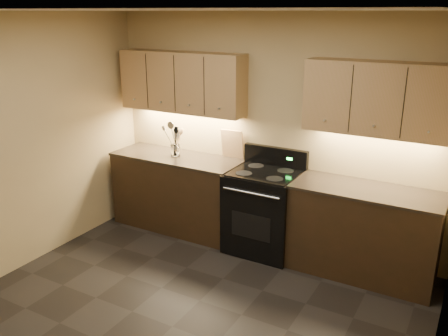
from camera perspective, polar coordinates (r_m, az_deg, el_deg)
The scene contains 18 objects.
floor at distance 4.34m, azimuth -6.23°, elevation -18.45°, with size 4.00×4.00×0.00m, color black.
ceiling at distance 3.48m, azimuth -7.76°, elevation 18.29°, with size 4.00×4.00×0.00m, color silver.
wall_back at distance 5.38m, azimuth 5.72°, elevation 4.35°, with size 4.00×0.04×2.60m, color tan.
wall_left at distance 5.11m, azimuth -25.36°, elevation 1.89°, with size 0.04×4.00×2.60m, color tan.
wall_right at distance 3.08m, azimuth 25.18°, elevation -8.40°, with size 0.04×4.00×2.60m, color tan.
counter_left at distance 5.90m, azimuth -5.55°, elevation -2.88°, with size 1.62×0.62×0.93m.
counter_right at distance 5.05m, azimuth 16.41°, elevation -7.38°, with size 1.46×0.62×0.93m.
stove at distance 5.34m, azimuth 4.84°, elevation -5.06°, with size 0.76×0.68×1.14m.
upper_cab_left at distance 5.68m, azimuth -5.10°, elevation 10.25°, with size 1.60×0.30×0.70m, color #A47652.
upper_cab_right at distance 4.79m, azimuth 18.28°, elevation 7.90°, with size 1.44×0.30×0.70m, color #A47652.
outlet_plate at distance 6.04m, azimuth -5.72°, elevation 4.14°, with size 0.09×0.01×0.12m, color #B2B5BA.
utensil_crock at distance 5.75m, azimuth -5.87°, elevation 2.08°, with size 0.14×0.14×0.14m.
cutting_board at distance 5.60m, azimuth 1.01°, elevation 2.91°, with size 0.28×0.02×0.35m, color tan.
wooden_spoon at distance 5.72m, azimuth -6.07°, elevation 3.20°, with size 0.06×0.06×0.32m, color tan, non-canonical shape.
black_spoon at distance 5.73m, azimuth -5.91°, elevation 3.35°, with size 0.06×0.06×0.35m, color black, non-canonical shape.
black_turner at distance 5.68m, azimuth -6.03°, elevation 3.23°, with size 0.08×0.08×0.35m, color black, non-canonical shape.
steel_spatula at distance 5.71m, azimuth -5.71°, elevation 3.53°, with size 0.08×0.08×0.39m, color silver, non-canonical shape.
steel_skimmer at distance 5.68m, azimuth -5.59°, elevation 3.45°, with size 0.09×0.09×0.39m, color silver, non-canonical shape.
Camera 1 is at (2.09, -2.79, 2.59)m, focal length 38.00 mm.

